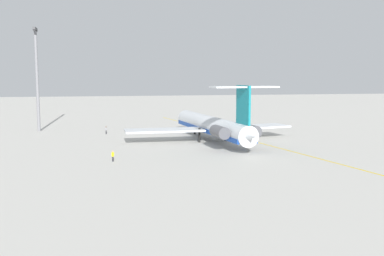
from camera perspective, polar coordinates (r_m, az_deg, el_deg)
ground at (r=96.96m, az=7.00°, el=-1.12°), size 394.77×394.77×0.00m
main_jetliner at (r=89.00m, az=2.75°, el=0.26°), size 39.63×35.06×11.54m
ground_crew_near_nose at (r=69.65m, az=-10.10°, el=-3.38°), size 0.27×0.39×1.70m
ground_crew_near_tail at (r=102.42m, az=-10.94°, el=-0.14°), size 0.28×0.43×1.78m
ground_crew_portside at (r=114.53m, az=6.82°, el=0.64°), size 0.28×0.42×1.73m
safety_cone_nose at (r=108.42m, az=-7.52°, el=-0.15°), size 0.40×0.40×0.55m
taxiway_centreline at (r=92.59m, az=7.15°, el=-1.49°), size 104.41×21.18×0.01m
light_mast at (r=111.13m, az=-19.23°, el=6.43°), size 4.00×0.70×24.20m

